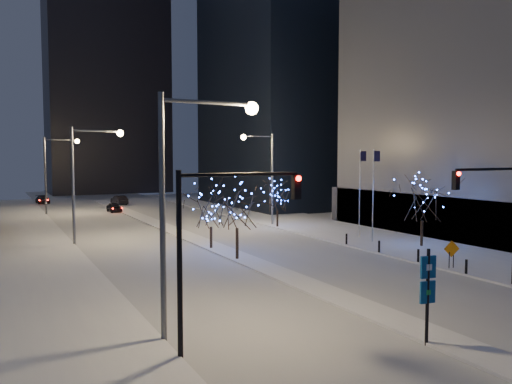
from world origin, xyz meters
TOP-DOWN VIEW (x-y plane):
  - ground at (0.00, 0.00)m, footprint 160.00×160.00m
  - road at (0.00, 35.00)m, footprint 20.00×130.00m
  - median at (0.00, 30.00)m, footprint 2.00×80.00m
  - east_sidewalk at (15.00, 20.00)m, footprint 10.00×90.00m
  - west_sidewalk at (-14.00, 20.00)m, footprint 8.00×90.00m
  - plinth at (34.00, 18.00)m, footprint 30.00×24.00m
  - horizon_block at (6.00, 92.00)m, footprint 24.00×14.00m
  - street_lamp_w_near at (-8.94, 2.00)m, footprint 4.40×0.56m
  - street_lamp_w_mid at (-8.94, 27.00)m, footprint 4.40×0.56m
  - street_lamp_w_far at (-8.94, 52.00)m, footprint 4.40×0.56m
  - street_lamp_east at (10.08, 30.00)m, footprint 3.90×0.56m
  - traffic_signal_west at (-8.44, -0.00)m, footprint 5.26×0.43m
  - traffic_signal_east at (8.94, 1.00)m, footprint 5.26×0.43m
  - flagpoles at (13.37, 17.25)m, footprint 1.35×2.60m
  - bollards at (10.20, 10.00)m, footprint 0.16×12.16m
  - car_near at (-1.50, 51.50)m, footprint 1.61×3.79m
  - car_mid at (1.50, 61.91)m, footprint 1.92×4.51m
  - car_far at (-9.00, 69.67)m, footprint 2.05×4.44m
  - holiday_tree_median_near at (-0.50, 14.96)m, footprint 5.79×5.79m
  - holiday_tree_median_far at (-0.50, 19.81)m, footprint 4.89×4.89m
  - holiday_tree_plaza_near at (15.26, 12.55)m, footprint 6.23×6.23m
  - holiday_tree_plaza_far at (10.50, 28.03)m, footprint 4.86×4.86m
  - wayfinding_sign at (-0.94, -3.26)m, footprint 0.69×0.18m
  - construction_sign at (10.69, 5.58)m, footprint 1.07×0.38m

SIDE VIEW (x-z plane):
  - ground at x=0.00m, z-range 0.00..0.00m
  - road at x=0.00m, z-range 0.00..0.02m
  - median at x=0.00m, z-range 0.00..0.15m
  - east_sidewalk at x=15.00m, z-range 0.00..0.15m
  - west_sidewalk at x=-14.00m, z-range 0.00..0.15m
  - bollards at x=10.20m, z-range 0.15..1.05m
  - car_far at x=-9.00m, z-range 0.00..1.26m
  - car_near at x=-1.50m, z-range 0.00..1.28m
  - car_mid at x=1.50m, z-range 0.00..1.45m
  - construction_sign at x=10.69m, z-range 0.34..2.17m
  - plinth at x=34.00m, z-range 0.00..4.00m
  - wayfinding_sign at x=-0.94m, z-range 0.44..4.33m
  - holiday_tree_plaza_far at x=10.50m, z-range 0.84..5.77m
  - holiday_tree_median_far at x=-0.50m, z-range 0.85..5.91m
  - holiday_tree_plaza_near at x=15.26m, z-range 1.00..7.07m
  - holiday_tree_median_near at x=-0.50m, z-range 1.09..7.04m
  - traffic_signal_west at x=-8.44m, z-range 1.26..8.26m
  - traffic_signal_east at x=8.94m, z-range 1.26..8.26m
  - flagpoles at x=13.37m, z-range 0.80..8.80m
  - street_lamp_east at x=10.08m, z-range 1.45..11.45m
  - street_lamp_w_near at x=-8.94m, z-range 1.50..11.50m
  - street_lamp_w_mid at x=-8.94m, z-range 1.50..11.50m
  - street_lamp_w_far at x=-8.94m, z-range 1.50..11.50m
  - horizon_block at x=6.00m, z-range 0.00..42.00m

